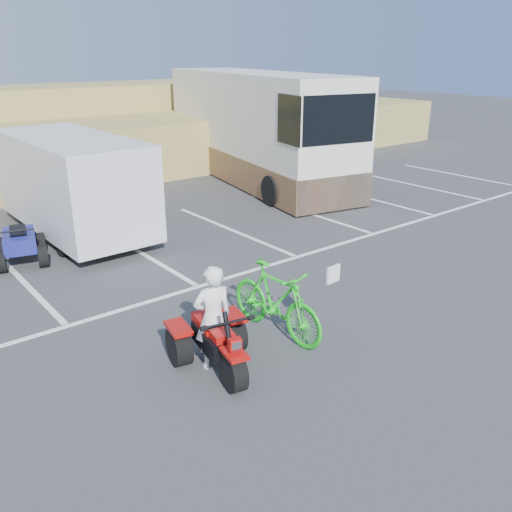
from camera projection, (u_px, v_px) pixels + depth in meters
ground at (275, 332)px, 9.19m from camera, size 100.00×100.00×0.00m
parking_stripes at (191, 254)px, 12.67m from camera, size 28.00×5.16×0.01m
grass_embankment at (5, 139)px, 20.01m from camera, size 40.00×8.50×3.10m
red_trike_atv at (218, 370)px, 8.09m from camera, size 1.48×1.78×1.03m
rider at (213, 318)px, 7.92m from camera, size 0.66×0.50×1.63m
green_dirt_bike at (276, 301)px, 8.91m from camera, size 0.70×2.08×1.23m
cargo_trailer at (73, 183)px, 13.63m from camera, size 2.23×5.40×2.51m
rv_motorhome at (255, 134)px, 19.65m from camera, size 4.66×10.65×3.72m
quad_atv_blue at (23, 262)px, 12.21m from camera, size 1.39×1.65×0.93m
quad_atv_green at (112, 236)px, 13.92m from camera, size 1.53×1.78×0.99m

